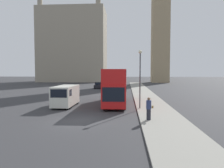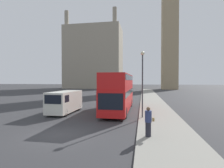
{
  "view_description": "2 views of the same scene",
  "coord_description": "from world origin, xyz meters",
  "px_view_note": "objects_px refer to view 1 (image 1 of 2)",
  "views": [
    {
      "loc": [
        3.92,
        -17.26,
        4.03
      ],
      "look_at": [
        2.0,
        11.5,
        2.37
      ],
      "focal_mm": 35.0,
      "sensor_mm": 36.0,
      "label": 1
    },
    {
      "loc": [
        5.36,
        -10.62,
        3.56
      ],
      "look_at": [
        0.22,
        18.53,
        2.98
      ],
      "focal_mm": 28.0,
      "sensor_mm": 36.0,
      "label": 2
    }
  ],
  "objects_px": {
    "parked_sedan": "(99,86)",
    "white_van": "(66,95)",
    "pedestrian": "(149,109)",
    "street_lamp": "(140,71)",
    "red_double_decker_bus": "(116,85)"
  },
  "relations": [
    {
      "from": "parked_sedan",
      "to": "street_lamp",
      "type": "bearing_deg",
      "value": -74.25
    },
    {
      "from": "pedestrian",
      "to": "parked_sedan",
      "type": "bearing_deg",
      "value": 103.87
    },
    {
      "from": "red_double_decker_bus",
      "to": "parked_sedan",
      "type": "xyz_separation_m",
      "value": [
        -5.31,
        24.51,
        -1.73
      ]
    },
    {
      "from": "pedestrian",
      "to": "parked_sedan",
      "type": "height_order",
      "value": "pedestrian"
    },
    {
      "from": "parked_sedan",
      "to": "white_van",
      "type": "bearing_deg",
      "value": -90.84
    },
    {
      "from": "white_van",
      "to": "parked_sedan",
      "type": "xyz_separation_m",
      "value": [
        0.39,
        26.86,
        -0.61
      ]
    },
    {
      "from": "pedestrian",
      "to": "street_lamp",
      "type": "relative_size",
      "value": 0.3
    },
    {
      "from": "white_van",
      "to": "street_lamp",
      "type": "height_order",
      "value": "street_lamp"
    },
    {
      "from": "white_van",
      "to": "red_double_decker_bus",
      "type": "bearing_deg",
      "value": 22.44
    },
    {
      "from": "street_lamp",
      "to": "parked_sedan",
      "type": "relative_size",
      "value": 1.36
    },
    {
      "from": "street_lamp",
      "to": "pedestrian",
      "type": "bearing_deg",
      "value": -86.16
    },
    {
      "from": "street_lamp",
      "to": "white_van",
      "type": "bearing_deg",
      "value": 169.68
    },
    {
      "from": "red_double_decker_bus",
      "to": "parked_sedan",
      "type": "distance_m",
      "value": 25.13
    },
    {
      "from": "red_double_decker_bus",
      "to": "pedestrian",
      "type": "bearing_deg",
      "value": -71.98
    },
    {
      "from": "pedestrian",
      "to": "street_lamp",
      "type": "distance_m",
      "value": 6.35
    }
  ]
}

